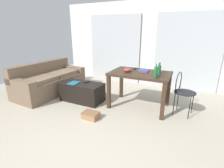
{
  "coord_description": "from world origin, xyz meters",
  "views": [
    {
      "loc": [
        1.23,
        -1.6,
        1.64
      ],
      "look_at": [
        -0.37,
        1.7,
        0.43
      ],
      "focal_mm": 26.57,
      "sensor_mm": 36.0,
      "label": 1
    }
  ],
  "objects_px": {
    "bottle_far": "(156,72)",
    "shoebox": "(91,115)",
    "craft_table": "(140,78)",
    "couch": "(50,81)",
    "bowl": "(128,70)",
    "coffee_table": "(82,92)",
    "book_stack": "(144,71)",
    "bottle_near": "(159,69)",
    "wire_chair": "(182,88)",
    "tv_remote_primary": "(86,82)",
    "tv_remote_on_table": "(134,69)",
    "magazine": "(74,83)"
  },
  "relations": [
    {
      "from": "bottle_far",
      "to": "bowl",
      "type": "height_order",
      "value": "bottle_far"
    },
    {
      "from": "coffee_table",
      "to": "wire_chair",
      "type": "bearing_deg",
      "value": 8.82
    },
    {
      "from": "craft_table",
      "to": "coffee_table",
      "type": "bearing_deg",
      "value": -168.7
    },
    {
      "from": "wire_chair",
      "to": "shoebox",
      "type": "distance_m",
      "value": 1.86
    },
    {
      "from": "tv_remote_on_table",
      "to": "tv_remote_primary",
      "type": "relative_size",
      "value": 1.05
    },
    {
      "from": "bottle_far",
      "to": "shoebox",
      "type": "height_order",
      "value": "bottle_far"
    },
    {
      "from": "couch",
      "to": "shoebox",
      "type": "bearing_deg",
      "value": -22.2
    },
    {
      "from": "couch",
      "to": "craft_table",
      "type": "relative_size",
      "value": 1.55
    },
    {
      "from": "coffee_table",
      "to": "shoebox",
      "type": "bearing_deg",
      "value": -44.68
    },
    {
      "from": "tv_remote_primary",
      "to": "shoebox",
      "type": "bearing_deg",
      "value": -23.93
    },
    {
      "from": "bottle_far",
      "to": "couch",
      "type": "bearing_deg",
      "value": 178.06
    },
    {
      "from": "bottle_far",
      "to": "tv_remote_on_table",
      "type": "distance_m",
      "value": 0.78
    },
    {
      "from": "coffee_table",
      "to": "bottle_near",
      "type": "xyz_separation_m",
      "value": [
        1.7,
        0.3,
        0.66
      ]
    },
    {
      "from": "bowl",
      "to": "book_stack",
      "type": "distance_m",
      "value": 0.36
    },
    {
      "from": "shoebox",
      "to": "coffee_table",
      "type": "bearing_deg",
      "value": 135.32
    },
    {
      "from": "bottle_near",
      "to": "shoebox",
      "type": "relative_size",
      "value": 0.74
    },
    {
      "from": "bottle_near",
      "to": "magazine",
      "type": "bearing_deg",
      "value": -168.06
    },
    {
      "from": "craft_table",
      "to": "book_stack",
      "type": "bearing_deg",
      "value": 70.01
    },
    {
      "from": "magazine",
      "to": "tv_remote_on_table",
      "type": "bearing_deg",
      "value": 20.75
    },
    {
      "from": "shoebox",
      "to": "tv_remote_primary",
      "type": "bearing_deg",
      "value": 128.13
    },
    {
      "from": "bottle_near",
      "to": "shoebox",
      "type": "distance_m",
      "value": 1.63
    },
    {
      "from": "craft_table",
      "to": "magazine",
      "type": "bearing_deg",
      "value": -166.59
    },
    {
      "from": "couch",
      "to": "wire_chair",
      "type": "bearing_deg",
      "value": 4.38
    },
    {
      "from": "couch",
      "to": "tv_remote_on_table",
      "type": "height_order",
      "value": "tv_remote_on_table"
    },
    {
      "from": "bottle_far",
      "to": "tv_remote_on_table",
      "type": "relative_size",
      "value": 1.74
    },
    {
      "from": "book_stack",
      "to": "magazine",
      "type": "bearing_deg",
      "value": -162.76
    },
    {
      "from": "shoebox",
      "to": "bottle_far",
      "type": "bearing_deg",
      "value": 30.88
    },
    {
      "from": "craft_table",
      "to": "wire_chair",
      "type": "relative_size",
      "value": 1.43
    },
    {
      "from": "bottle_near",
      "to": "bowl",
      "type": "xyz_separation_m",
      "value": [
        -0.64,
        -0.11,
        -0.05
      ]
    },
    {
      "from": "bowl",
      "to": "coffee_table",
      "type": "bearing_deg",
      "value": -169.42
    },
    {
      "from": "bottle_near",
      "to": "craft_table",
      "type": "bearing_deg",
      "value": -174.0
    },
    {
      "from": "bottle_near",
      "to": "book_stack",
      "type": "relative_size",
      "value": 0.89
    },
    {
      "from": "bottle_near",
      "to": "shoebox",
      "type": "height_order",
      "value": "bottle_near"
    },
    {
      "from": "wire_chair",
      "to": "magazine",
      "type": "bearing_deg",
      "value": -169.63
    },
    {
      "from": "craft_table",
      "to": "bottle_far",
      "type": "height_order",
      "value": "bottle_far"
    },
    {
      "from": "wire_chair",
      "to": "bowl",
      "type": "relative_size",
      "value": 5.21
    },
    {
      "from": "magazine",
      "to": "bowl",
      "type": "bearing_deg",
      "value": 9.26
    },
    {
      "from": "couch",
      "to": "craft_table",
      "type": "bearing_deg",
      "value": 4.22
    },
    {
      "from": "craft_table",
      "to": "bottle_near",
      "type": "relative_size",
      "value": 5.36
    },
    {
      "from": "book_stack",
      "to": "magazine",
      "type": "xyz_separation_m",
      "value": [
        -1.53,
        -0.47,
        -0.36
      ]
    },
    {
      "from": "coffee_table",
      "to": "magazine",
      "type": "height_order",
      "value": "magazine"
    },
    {
      "from": "coffee_table",
      "to": "wire_chair",
      "type": "relative_size",
      "value": 1.16
    },
    {
      "from": "couch",
      "to": "shoebox",
      "type": "relative_size",
      "value": 6.19
    },
    {
      "from": "couch",
      "to": "bottle_far",
      "type": "bearing_deg",
      "value": -1.94
    },
    {
      "from": "craft_table",
      "to": "bottle_near",
      "type": "xyz_separation_m",
      "value": [
        0.38,
        0.04,
        0.21
      ]
    },
    {
      "from": "coffee_table",
      "to": "magazine",
      "type": "bearing_deg",
      "value": -151.24
    },
    {
      "from": "bottle_far",
      "to": "tv_remote_on_table",
      "type": "xyz_separation_m",
      "value": [
        -0.58,
        0.51,
        -0.1
      ]
    },
    {
      "from": "bottle_near",
      "to": "coffee_table",
      "type": "bearing_deg",
      "value": -169.86
    },
    {
      "from": "couch",
      "to": "wire_chair",
      "type": "xyz_separation_m",
      "value": [
        3.28,
        0.25,
        0.23
      ]
    },
    {
      "from": "craft_table",
      "to": "bowl",
      "type": "height_order",
      "value": "bowl"
    }
  ]
}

